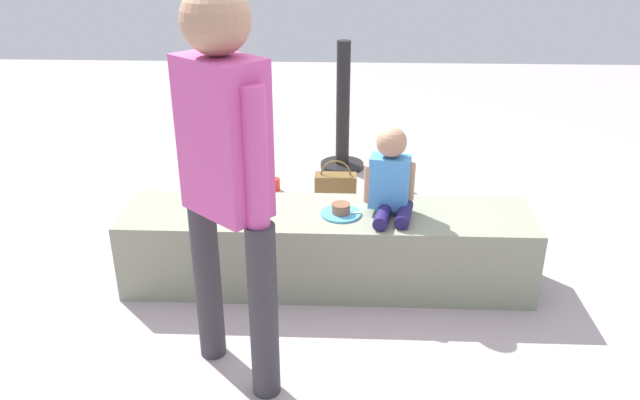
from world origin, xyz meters
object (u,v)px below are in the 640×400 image
object	(u,v)px
water_bottle_near_gift	(258,204)
handbag_brown_canvas	(336,191)
cake_plate	(341,211)
child_seated	(391,177)
cake_box_white	(406,213)
adult_standing	(225,163)
handbag_black_leather	(360,227)
gift_bag	(201,214)
party_cup_red	(275,184)

from	to	relation	value
water_bottle_near_gift	handbag_brown_canvas	distance (m)	0.56
cake_plate	handbag_brown_canvas	world-z (taller)	cake_plate
child_seated	cake_box_white	world-z (taller)	child_seated
adult_standing	cake_plate	world-z (taller)	adult_standing
cake_plate	handbag_black_leather	world-z (taller)	cake_plate
cake_plate	handbag_black_leather	distance (m)	0.58
child_seated	water_bottle_near_gift	bearing A→B (deg)	134.72
gift_bag	party_cup_red	bearing A→B (deg)	58.92
gift_bag	water_bottle_near_gift	size ratio (longest dim) A/B	1.52
water_bottle_near_gift	cake_box_white	distance (m)	1.03
cake_plate	handbag_brown_canvas	xyz separation A→B (m)	(-0.05, 1.02, -0.32)
adult_standing	cake_box_white	world-z (taller)	adult_standing
gift_bag	adult_standing	bearing A→B (deg)	-71.20
gift_bag	handbag_brown_canvas	bearing A→B (deg)	23.85
handbag_brown_canvas	cake_box_white	bearing A→B (deg)	-21.15
adult_standing	water_bottle_near_gift	bearing A→B (deg)	94.49
handbag_brown_canvas	handbag_black_leather	bearing A→B (deg)	-73.60
child_seated	water_bottle_near_gift	xyz separation A→B (m)	(-0.85, 0.86, -0.57)
handbag_black_leather	handbag_brown_canvas	world-z (taller)	handbag_brown_canvas
handbag_black_leather	gift_bag	bearing A→B (deg)	170.77
water_bottle_near_gift	party_cup_red	size ratio (longest dim) A/B	1.92
cake_box_white	adult_standing	bearing A→B (deg)	-119.30
cake_plate	gift_bag	size ratio (longest dim) A/B	0.79
adult_standing	party_cup_red	size ratio (longest dim) A/B	17.51
gift_bag	water_bottle_near_gift	xyz separation A→B (m)	(0.35, 0.25, -0.04)
cake_plate	party_cup_red	world-z (taller)	cake_plate
party_cup_red	cake_box_white	size ratio (longest dim) A/B	0.31
party_cup_red	child_seated	bearing A→B (deg)	-59.06
child_seated	handbag_brown_canvas	xyz separation A→B (m)	(-0.31, 1.00, -0.52)
gift_bag	water_bottle_near_gift	world-z (taller)	gift_bag
cake_box_white	handbag_black_leather	size ratio (longest dim) A/B	0.90
cake_box_white	handbag_brown_canvas	bearing A→B (deg)	158.85
cake_plate	gift_bag	xyz separation A→B (m)	(-0.93, 0.63, -0.34)
child_seated	cake_plate	world-z (taller)	child_seated
adult_standing	handbag_brown_canvas	world-z (taller)	adult_standing
adult_standing	cake_box_white	size ratio (longest dim) A/B	5.35
cake_plate	handbag_brown_canvas	bearing A→B (deg)	92.53
gift_bag	cake_box_white	bearing A→B (deg)	8.37
adult_standing	handbag_black_leather	size ratio (longest dim) A/B	4.79
gift_bag	party_cup_red	distance (m)	0.81
adult_standing	party_cup_red	world-z (taller)	adult_standing
adult_standing	gift_bag	xyz separation A→B (m)	(-0.48, 1.40, -0.90)
party_cup_red	handbag_brown_canvas	bearing A→B (deg)	-32.57
water_bottle_near_gift	party_cup_red	world-z (taller)	water_bottle_near_gift
child_seated	gift_bag	distance (m)	1.44
adult_standing	water_bottle_near_gift	world-z (taller)	adult_standing
adult_standing	cake_plate	xyz separation A→B (m)	(0.45, 0.77, -0.57)
cake_plate	adult_standing	bearing A→B (deg)	-120.61
adult_standing	cake_plate	bearing A→B (deg)	59.39
cake_plate	water_bottle_near_gift	xyz separation A→B (m)	(-0.58, 0.88, -0.37)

